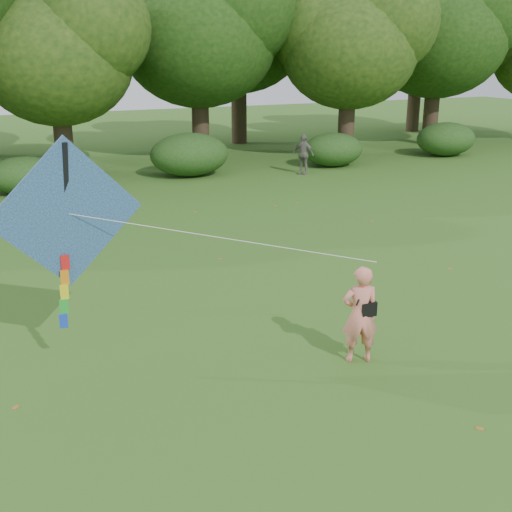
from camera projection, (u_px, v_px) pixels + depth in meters
name	position (u px, v px, depth m)	size (l,w,h in m)	color
ground	(350.00, 358.00, 11.70)	(100.00, 100.00, 0.00)	#265114
man_kite_flyer	(360.00, 314.00, 11.34)	(0.66, 0.43, 1.80)	#E77D6D
bystander_right	(303.00, 154.00, 28.50)	(1.04, 0.43, 1.77)	slate
crossbody_bag	(367.00, 308.00, 11.32)	(0.43, 0.20, 0.71)	black
flying_kite	(68.00, 216.00, 10.43)	(6.16, 2.01, 3.29)	#223396
tree_line	(126.00, 43.00, 30.45)	(54.70, 15.30, 9.48)	#3A2D1E
shrub_band	(106.00, 163.00, 26.41)	(39.15, 3.22, 1.88)	#264919
fallen_leaves	(314.00, 267.00, 16.52)	(11.74, 15.38, 0.01)	olive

